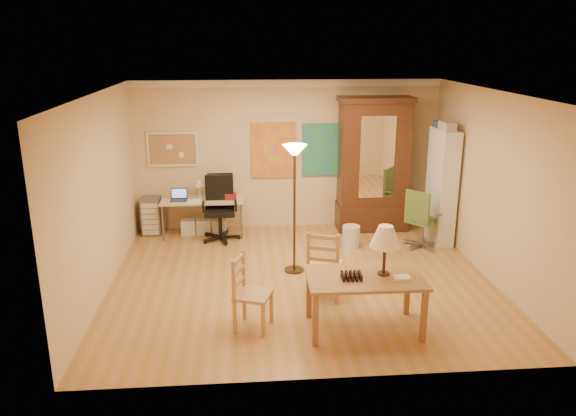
{
  "coord_description": "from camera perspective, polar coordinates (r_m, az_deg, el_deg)",
  "views": [
    {
      "loc": [
        -0.82,
        -7.52,
        3.38
      ],
      "look_at": [
        -0.17,
        0.3,
        1.01
      ],
      "focal_mm": 35.0,
      "sensor_mm": 36.0,
      "label": 1
    }
  ],
  "objects": [
    {
      "name": "office_chair_black",
      "position": [
        9.88,
        -6.9,
        -1.52
      ],
      "size": [
        0.68,
        0.68,
        1.11
      ],
      "color": "black",
      "rests_on": "floor"
    },
    {
      "name": "art_panel_right",
      "position": [
        10.28,
        3.57,
        5.94
      ],
      "size": [
        0.75,
        0.04,
        0.95
      ],
      "primitive_type": "cube",
      "color": "teal",
      "rests_on": "floor"
    },
    {
      "name": "torchiere_lamp",
      "position": [
        8.1,
        0.67,
        3.77
      ],
      "size": [
        0.35,
        0.35,
        1.94
      ],
      "color": "#3E2B18",
      "rests_on": "floor"
    },
    {
      "name": "dining_table",
      "position": [
        6.72,
        8.57,
        -5.78
      ],
      "size": [
        1.4,
        0.85,
        1.3
      ],
      "color": "brown",
      "rests_on": "floor"
    },
    {
      "name": "bookshelf",
      "position": [
        9.89,
        15.32,
        2.09
      ],
      "size": [
        0.29,
        0.78,
        1.95
      ],
      "color": "white",
      "rests_on": "floor"
    },
    {
      "name": "art_panel_left",
      "position": [
        10.19,
        -1.47,
        5.87
      ],
      "size": [
        0.8,
        0.04,
        1.0
      ],
      "primitive_type": "cube",
      "color": "yellow",
      "rests_on": "floor"
    },
    {
      "name": "armoire",
      "position": [
        10.31,
        8.6,
        3.55
      ],
      "size": [
        1.31,
        0.62,
        2.42
      ],
      "color": "#361C0E",
      "rests_on": "floor"
    },
    {
      "name": "drawer_cart",
      "position": [
        10.39,
        -13.69,
        -0.77
      ],
      "size": [
        0.33,
        0.4,
        0.66
      ],
      "color": "slate",
      "rests_on": "floor"
    },
    {
      "name": "office_chair_green",
      "position": [
        9.7,
        13.37,
        -2.39
      ],
      "size": [
        0.64,
        0.64,
        1.01
      ],
      "color": "slate",
      "rests_on": "floor"
    },
    {
      "name": "floor",
      "position": [
        8.29,
        1.36,
        -7.29
      ],
      "size": [
        5.5,
        5.5,
        0.0
      ],
      "primitive_type": "plane",
      "color": "#A27F39",
      "rests_on": "ground"
    },
    {
      "name": "crown_molding",
      "position": [
        10.04,
        -0.06,
        12.57
      ],
      "size": [
        5.5,
        0.08,
        0.12
      ],
      "primitive_type": "cube",
      "color": "white",
      "rests_on": "floor"
    },
    {
      "name": "wastebin",
      "position": [
        9.54,
        6.42,
        -2.88
      ],
      "size": [
        0.3,
        0.3,
        0.37
      ],
      "primitive_type": "cylinder",
      "color": "silver",
      "rests_on": "floor"
    },
    {
      "name": "ladder_chair_back",
      "position": [
        7.59,
        3.76,
        -5.94
      ],
      "size": [
        0.57,
        0.56,
        0.97
      ],
      "color": "#A7804C",
      "rests_on": "floor"
    },
    {
      "name": "ladder_chair_left",
      "position": [
        6.84,
        -3.81,
        -8.78
      ],
      "size": [
        0.52,
        0.54,
        0.92
      ],
      "color": "#A7804C",
      "rests_on": "floor"
    },
    {
      "name": "computer_desk",
      "position": [
        10.14,
        -8.46,
        -0.47
      ],
      "size": [
        1.45,
        0.63,
        1.1
      ],
      "color": "beige",
      "rests_on": "floor"
    },
    {
      "name": "corkboard",
      "position": [
        10.24,
        -11.64,
        5.87
      ],
      "size": [
        0.9,
        0.04,
        0.62
      ],
      "primitive_type": "cube",
      "color": "tan",
      "rests_on": "floor"
    }
  ]
}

